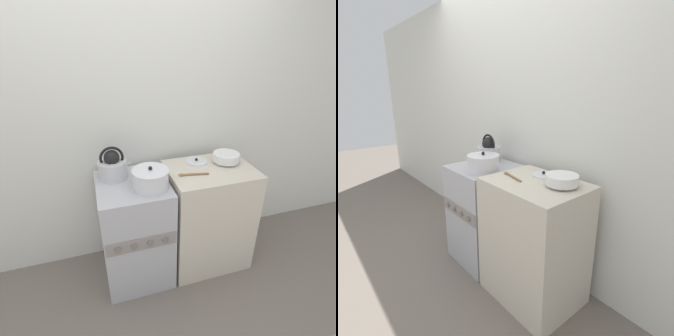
# 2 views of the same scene
# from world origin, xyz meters

# --- Properties ---
(ground_plane) EXTENTS (12.00, 12.00, 0.00)m
(ground_plane) POSITION_xyz_m (0.00, 0.00, 0.00)
(ground_plane) COLOR #70665B
(wall_back) EXTENTS (7.00, 0.06, 2.50)m
(wall_back) POSITION_xyz_m (0.00, 0.63, 1.25)
(wall_back) COLOR silver
(wall_back) RESTS_ON ground_plane
(stove) EXTENTS (0.53, 0.59, 0.90)m
(stove) POSITION_xyz_m (0.00, 0.28, 0.45)
(stove) COLOR #B2B2B7
(stove) RESTS_ON ground_plane
(counter) EXTENTS (0.68, 0.53, 0.93)m
(counter) POSITION_xyz_m (0.63, 0.27, 0.46)
(counter) COLOR beige
(counter) RESTS_ON ground_plane
(kettle) EXTENTS (0.26, 0.21, 0.26)m
(kettle) POSITION_xyz_m (-0.12, 0.41, 0.99)
(kettle) COLOR silver
(kettle) RESTS_ON stove
(cooking_pot) EXTENTS (0.26, 0.26, 0.17)m
(cooking_pot) POSITION_xyz_m (0.12, 0.18, 0.97)
(cooking_pot) COLOR silver
(cooking_pot) RESTS_ON stove
(enamel_bowl) EXTENTS (0.22, 0.22, 0.08)m
(enamel_bowl) POSITION_xyz_m (0.80, 0.33, 0.97)
(enamel_bowl) COLOR white
(enamel_bowl) RESTS_ON counter
(loose_pot_lid) EXTENTS (0.18, 0.18, 0.03)m
(loose_pot_lid) POSITION_xyz_m (0.57, 0.41, 0.93)
(loose_pot_lid) COLOR silver
(loose_pot_lid) RESTS_ON counter
(wooden_spoon) EXTENTS (0.23, 0.07, 0.02)m
(wooden_spoon) POSITION_xyz_m (0.44, 0.20, 0.94)
(wooden_spoon) COLOR olive
(wooden_spoon) RESTS_ON counter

